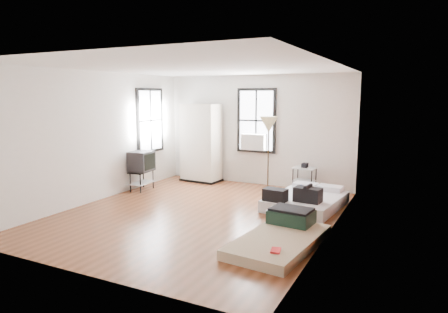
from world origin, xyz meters
The scene contains 8 objects.
ground centered at (0.00, 0.00, 0.00)m, with size 6.00×6.00×0.00m, color #592E17.
room_shell centered at (0.23, 0.36, 1.74)m, with size 5.02×6.02×2.80m.
mattress_main centered at (1.74, 1.36, 0.16)m, with size 1.48×1.90×0.57m.
mattress_bare centered at (1.94, -0.78, 0.12)m, with size 1.20×2.01×0.41m.
wardrobe centered at (-1.45, 2.65, 1.03)m, with size 1.09×0.68×2.06m.
side_table centered at (1.35, 2.72, 0.46)m, with size 0.54×0.44×0.69m.
floor_lamp centered at (0.80, 1.68, 1.57)m, with size 0.39×0.39×1.83m.
tv_stand centered at (-2.21, 1.08, 0.68)m, with size 0.52×0.70×0.95m.
Camera 1 is at (3.78, -6.54, 2.27)m, focal length 32.00 mm.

